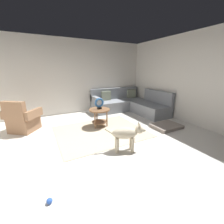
% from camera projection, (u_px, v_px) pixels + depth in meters
% --- Properties ---
extents(ground_plane, '(6.00, 6.00, 0.10)m').
position_uv_depth(ground_plane, '(107.00, 146.00, 3.35)').
color(ground_plane, silver).
extents(wall_back, '(6.00, 0.12, 2.70)m').
position_uv_depth(wall_back, '(72.00, 77.00, 5.45)').
color(wall_back, silver).
rests_on(wall_back, ground_plane).
extents(wall_right, '(0.12, 6.00, 2.70)m').
position_uv_depth(wall_right, '(197.00, 80.00, 4.26)').
color(wall_right, silver).
rests_on(wall_right, ground_plane).
extents(area_rug, '(2.30, 1.90, 0.01)m').
position_uv_depth(area_rug, '(101.00, 132.00, 3.99)').
color(area_rug, '#BCAD93').
rests_on(area_rug, ground_plane).
extents(sectional_couch, '(2.20, 2.25, 0.88)m').
position_uv_depth(sectional_couch, '(129.00, 104.00, 5.85)').
color(sectional_couch, gray).
rests_on(sectional_couch, ground_plane).
extents(armchair, '(1.00, 0.96, 0.88)m').
position_uv_depth(armchair, '(22.00, 120.00, 3.95)').
color(armchair, '#936B4C').
rests_on(armchair, ground_plane).
extents(side_table, '(0.60, 0.60, 0.54)m').
position_uv_depth(side_table, '(99.00, 113.00, 4.24)').
color(side_table, brown).
rests_on(side_table, ground_plane).
extents(torus_sculpture, '(0.28, 0.08, 0.33)m').
position_uv_depth(torus_sculpture, '(99.00, 103.00, 4.16)').
color(torus_sculpture, black).
rests_on(torus_sculpture, side_table).
extents(dog_bed_mat, '(0.80, 0.60, 0.09)m').
position_uv_depth(dog_bed_mat, '(166.00, 126.00, 4.27)').
color(dog_bed_mat, gray).
rests_on(dog_bed_mat, ground_plane).
extents(dog, '(0.80, 0.42, 0.63)m').
position_uv_depth(dog, '(127.00, 134.00, 2.96)').
color(dog, beige).
rests_on(dog, ground_plane).
extents(dog_toy_ball, '(0.08, 0.08, 0.08)m').
position_uv_depth(dog_toy_ball, '(49.00, 201.00, 1.85)').
color(dog_toy_ball, blue).
rests_on(dog_toy_ball, ground_plane).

